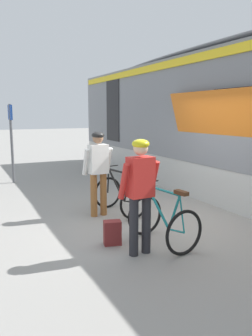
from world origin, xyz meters
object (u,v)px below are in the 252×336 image
at_px(bicycle_near_teal, 163,221).
at_px(bicycle_far_black, 120,195).
at_px(cyclist_far_in_white, 98,166).
at_px(platform_sign_post, 11,130).
at_px(backpack_on_platform, 112,233).
at_px(cyclist_near_in_red, 140,187).

height_order(bicycle_near_teal, bicycle_far_black, same).
distance_m(cyclist_far_in_white, platform_sign_post, 4.48).
height_order(bicycle_near_teal, backpack_on_platform, bicycle_near_teal).
xyz_separation_m(cyclist_near_in_red, platform_sign_post, (-0.95, 6.39, 0.57)).
distance_m(backpack_on_platform, platform_sign_post, 6.08).
bearing_deg(cyclist_near_in_red, cyclist_far_in_white, 85.63).
xyz_separation_m(bicycle_near_teal, backpack_on_platform, (-0.75, 0.37, -0.20)).
bearing_deg(cyclist_far_in_white, cyclist_near_in_red, -94.37).
xyz_separation_m(cyclist_far_in_white, platform_sign_post, (-1.11, 4.30, 0.57)).
xyz_separation_m(cyclist_far_in_white, backpack_on_platform, (-0.39, -1.57, -0.85)).
bearing_deg(cyclist_far_in_white, bicycle_near_teal, -79.48).
xyz_separation_m(bicycle_far_black, platform_sign_post, (-1.59, 4.36, 1.22)).
height_order(cyclist_near_in_red, platform_sign_post, platform_sign_post).
distance_m(bicycle_near_teal, platform_sign_post, 6.52).
relative_size(bicycle_near_teal, backpack_on_platform, 2.84).
height_order(backpack_on_platform, platform_sign_post, platform_sign_post).
relative_size(cyclist_near_in_red, backpack_on_platform, 4.40).
height_order(cyclist_far_in_white, platform_sign_post, platform_sign_post).
bearing_deg(backpack_on_platform, cyclist_near_in_red, -52.24).
xyz_separation_m(cyclist_near_in_red, backpack_on_platform, (-0.23, 0.52, -0.85)).
distance_m(cyclist_far_in_white, backpack_on_platform, 1.83).
distance_m(cyclist_near_in_red, bicycle_far_black, 2.22).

